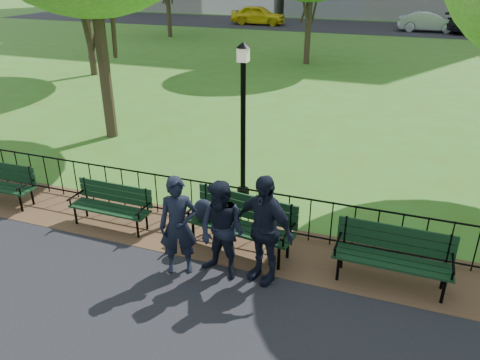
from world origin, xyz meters
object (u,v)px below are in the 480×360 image
(person_mid, at_px, (222,231))
(sedan_silver, at_px, (429,22))
(park_bench_right_a, at_px, (394,250))
(person_left, at_px, (178,226))
(park_bench_main, at_px, (230,215))
(taxi, at_px, (258,15))
(person_right, at_px, (264,229))
(lamppost, at_px, (243,117))
(park_bench_left_a, at_px, (112,201))
(park_bench_left_b, at_px, (0,179))

(person_mid, xyz_separation_m, sedan_silver, (3.15, 33.35, -0.11))
(park_bench_right_a, height_order, person_left, person_left)
(park_bench_main, relative_size, taxi, 0.45)
(park_bench_main, distance_m, person_left, 1.11)
(person_mid, xyz_separation_m, person_right, (0.65, 0.15, 0.09))
(person_left, distance_m, sedan_silver, 33.70)
(park_bench_main, relative_size, lamppost, 0.61)
(park_bench_left_a, distance_m, lamppost, 3.18)
(park_bench_left_b, distance_m, taxi, 32.74)
(person_left, height_order, taxi, person_left)
(person_mid, distance_m, person_right, 0.67)
(taxi, height_order, sedan_silver, taxi)
(park_bench_left_a, relative_size, taxi, 0.36)
(park_bench_right_a, bearing_deg, lamppost, 147.99)
(park_bench_left_b, bearing_deg, person_right, -7.24)
(park_bench_main, xyz_separation_m, person_right, (0.84, -0.68, 0.27))
(person_right, xyz_separation_m, taxi, (-10.86, 33.07, -0.16))
(person_left, xyz_separation_m, person_right, (1.36, 0.28, 0.07))
(park_bench_left_a, xyz_separation_m, lamppost, (1.95, 2.15, 1.29))
(taxi, bearing_deg, lamppost, -164.61)
(person_right, bearing_deg, park_bench_right_a, 38.07)
(lamppost, height_order, person_left, lamppost)
(person_left, distance_m, taxi, 34.67)
(park_bench_left_a, distance_m, taxi, 33.30)
(person_right, bearing_deg, park_bench_left_a, -170.70)
(park_bench_right_a, relative_size, person_mid, 1.10)
(person_left, xyz_separation_m, person_mid, (0.71, 0.13, -0.01))
(person_mid, distance_m, taxi, 34.75)
(lamppost, bearing_deg, taxi, 107.44)
(taxi, bearing_deg, sedan_silver, -91.50)
(person_right, height_order, taxi, person_right)
(park_bench_right_a, distance_m, person_right, 2.11)
(person_right, height_order, sedan_silver, person_right)
(park_bench_main, bearing_deg, taxi, 114.94)
(taxi, bearing_deg, park_bench_left_a, -168.92)
(lamppost, bearing_deg, park_bench_right_a, -32.96)
(person_mid, bearing_deg, park_bench_main, 116.64)
(person_left, relative_size, person_right, 0.92)
(person_left, bearing_deg, park_bench_main, 37.86)
(park_bench_right_a, xyz_separation_m, lamppost, (-3.33, 2.16, 1.23))
(park_bench_main, xyz_separation_m, taxi, (-10.02, 32.39, 0.11))
(lamppost, relative_size, person_left, 1.95)
(park_bench_main, relative_size, sedan_silver, 0.46)
(park_bench_main, distance_m, park_bench_right_a, 2.82)
(park_bench_main, xyz_separation_m, park_bench_right_a, (2.82, -0.05, -0.07))
(park_bench_main, relative_size, park_bench_left_b, 1.21)
(person_mid, bearing_deg, park_bench_left_b, -174.93)
(person_left, height_order, person_right, person_right)
(person_left, bearing_deg, park_bench_left_a, 131.01)
(park_bench_right_a, xyz_separation_m, person_right, (-1.98, -0.63, 0.34))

